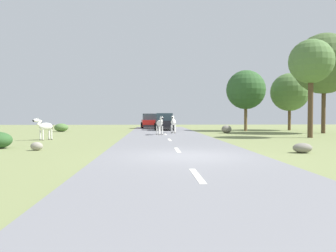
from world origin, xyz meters
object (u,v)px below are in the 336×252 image
rock_2 (37,146)px  car_1 (164,122)px  rock_1 (226,129)px  tree_0 (290,92)px  rock_4 (302,148)px  zebra_0 (160,123)px  zebra_2 (45,127)px  tree_2 (311,62)px  tree_5 (324,64)px  tree_4 (246,90)px  car_0 (149,121)px  zebra_1 (173,122)px  bush_2 (61,128)px

rock_2 → car_1: bearing=72.1°
rock_1 → tree_0: bearing=34.1°
tree_0 → rock_4: tree_0 is taller
zebra_0 → tree_0: tree_0 is taller
zebra_2 → rock_4: size_ratio=1.79×
car_1 → rock_2: (-6.30, -19.55, -0.67)m
zebra_2 → rock_2: zebra_2 is taller
tree_2 → tree_5: bearing=54.8°
zebra_0 → rock_1: zebra_0 is taller
zebra_2 → car_1: bearing=-84.6°
zebra_0 → zebra_2: (-7.27, -4.52, -0.09)m
zebra_2 → tree_4: (16.04, 11.60, 3.28)m
tree_4 → tree_5: (5.44, -4.72, 1.87)m
zebra_0 → car_1: car_1 is taller
tree_0 → rock_2: bearing=-135.3°
tree_2 → tree_5: tree_5 is taller
car_0 → rock_1: car_0 is taller
zebra_2 → tree_2: 18.15m
zebra_0 → zebra_1: bearing=-130.2°
car_0 → tree_2: 21.19m
car_1 → car_0: bearing=-74.8°
car_0 → rock_2: bearing=75.8°
zebra_2 → car_0: size_ratio=0.31×
tree_5 → zebra_0: bearing=-170.5°
rock_2 → zebra_0: bearing=62.5°
zebra_1 → zebra_2: zebra_1 is taller
rock_4 → bush_2: bearing=128.0°
tree_0 → tree_5: tree_5 is taller
zebra_1 → car_1: (-0.52, 6.26, -0.11)m
tree_4 → rock_4: (-3.30, -19.38, -3.91)m
car_0 → car_1: bearing=102.3°
tree_4 → zebra_2: bearing=-144.1°
tree_2 → zebra_1: bearing=148.1°
zebra_1 → bush_2: bearing=-12.7°
car_1 → tree_4: (8.08, -1.67, 3.26)m
zebra_2 → rock_1: bearing=-113.6°
zebra_2 → tree_4: size_ratio=0.23×
zebra_1 → tree_4: (7.56, 4.60, 3.15)m
rock_2 → rock_4: 11.18m
rock_4 → zebra_2: bearing=148.6°
zebra_1 → car_0: car_0 is taller
tree_5 → bush_2: size_ratio=6.58×
rock_1 → rock_4: size_ratio=1.18×
tree_5 → car_0: bearing=141.7°
car_1 → tree_4: size_ratio=0.72×
car_1 → tree_5: (13.52, -6.38, 5.13)m
zebra_1 → rock_2: 14.95m
car_0 → tree_2: tree_2 is taller
car_0 → bush_2: bearing=39.0°
zebra_0 → tree_4: tree_4 is taller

